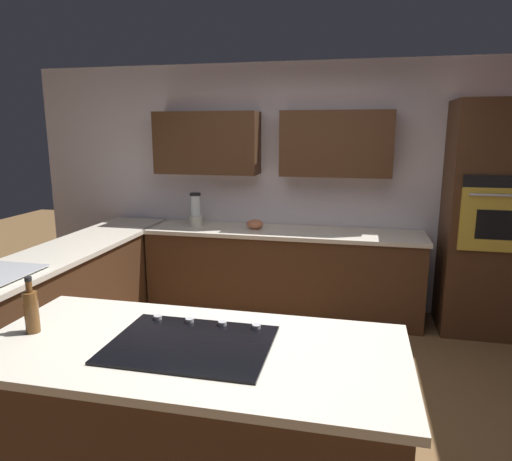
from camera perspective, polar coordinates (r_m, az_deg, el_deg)
ground_plane at (r=3.51m, az=0.05°, el=-20.58°), size 14.00×14.00×0.00m
wall_back at (r=5.01m, az=4.42°, el=6.53°), size 6.00×0.44×2.60m
lower_cabinets_back at (r=4.89m, az=3.27°, el=-5.35°), size 2.80×0.60×0.86m
countertop_back at (r=4.77m, az=3.34°, el=-0.20°), size 2.84×0.64×0.04m
lower_cabinets_side at (r=4.47m, az=-21.94°, el=-7.94°), size 0.60×2.90×0.86m
countertop_side at (r=4.34m, az=-22.41°, el=-2.35°), size 0.64×2.94×0.04m
island_base at (r=2.53m, az=-7.72°, el=-23.46°), size 1.96×0.86×0.86m
island_top at (r=2.30m, az=-8.05°, el=-14.28°), size 2.04×0.94×0.04m
wall_oven at (r=4.83m, az=26.87°, el=1.18°), size 0.80×0.66×2.18m
cooktop at (r=2.29m, az=-8.02°, el=-13.61°), size 0.76×0.56×0.03m
blender at (r=4.99m, az=-7.44°, el=2.29°), size 0.15×0.15×0.36m
mixing_bowl at (r=4.83m, az=-0.13°, el=0.80°), size 0.18×0.18×0.10m
oil_bottle at (r=2.61m, az=-25.91°, el=-8.82°), size 0.07×0.07×0.29m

